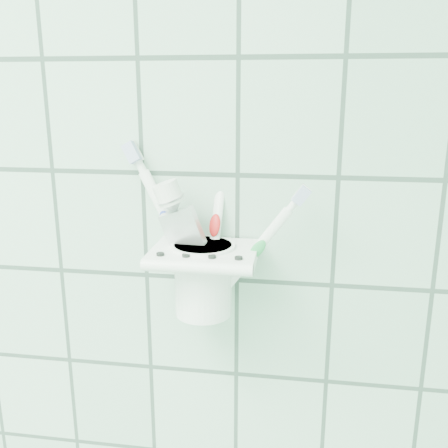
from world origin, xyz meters
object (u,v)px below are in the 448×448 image
Objects in this scene: toothbrush_orange at (209,233)px; toothpaste_tube at (211,232)px; cup at (203,276)px; toothbrush_pink at (210,217)px; holder_bracket at (205,255)px; toothbrush_blue at (206,229)px.

toothpaste_tube is at bearing 85.35° from toothbrush_orange.
toothbrush_pink is (0.01, 0.00, 0.07)m from cup.
holder_bracket is 0.04m from toothbrush_pink.
cup is 0.41× the size of toothbrush_pink.
toothbrush_blue is at bearing -65.94° from holder_bracket.
toothpaste_tube is (0.00, 0.02, -0.01)m from toothbrush_blue.
toothpaste_tube is at bearing 88.97° from toothbrush_pink.
toothbrush_pink is 0.02m from toothbrush_orange.
toothbrush_pink is at bearing 82.21° from toothbrush_orange.
holder_bracket is 0.03m from toothbrush_orange.
toothbrush_blue is 1.10× the size of toothbrush_orange.
toothbrush_blue is 0.02m from toothpaste_tube.
toothpaste_tube is (0.01, 0.01, 0.02)m from holder_bracket.
toothbrush_pink is at bearing 87.83° from toothbrush_blue.
toothpaste_tube is at bearing 44.13° from cup.
toothpaste_tube is (0.01, 0.01, 0.05)m from cup.
toothbrush_orange is at bearing 15.11° from holder_bracket.
toothbrush_blue is (-0.00, -0.01, -0.01)m from toothbrush_pink.
toothbrush_pink reaches higher than toothbrush_orange.
holder_bracket is 0.63× the size of toothbrush_blue.
toothbrush_pink is 1.24× the size of toothpaste_tube.
holder_bracket is at bearing -110.96° from toothpaste_tube.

